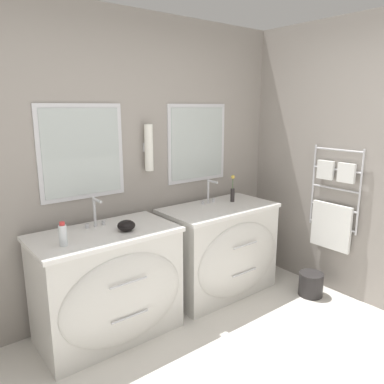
{
  "coord_description": "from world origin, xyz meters",
  "views": [
    {
      "loc": [
        -1.49,
        -1.06,
        1.81
      ],
      "look_at": [
        0.36,
        1.28,
        1.12
      ],
      "focal_mm": 35.0,
      "sensor_mm": 36.0,
      "label": 1
    }
  ],
  "objects_px": {
    "flower_vase": "(233,192)",
    "waste_bin": "(311,284)",
    "vanity_right": "(221,250)",
    "amenity_bowl": "(126,226)",
    "vanity_left": "(109,285)",
    "toiletry_bottle": "(63,235)"
  },
  "relations": [
    {
      "from": "flower_vase",
      "to": "waste_bin",
      "type": "xyz_separation_m",
      "value": [
        0.41,
        -0.7,
        -0.85
      ]
    },
    {
      "from": "vanity_right",
      "to": "toiletry_bottle",
      "type": "distance_m",
      "value": 1.62
    },
    {
      "from": "vanity_left",
      "to": "amenity_bowl",
      "type": "bearing_deg",
      "value": -18.13
    },
    {
      "from": "toiletry_bottle",
      "to": "amenity_bowl",
      "type": "relative_size",
      "value": 1.23
    },
    {
      "from": "amenity_bowl",
      "to": "flower_vase",
      "type": "relative_size",
      "value": 0.51
    },
    {
      "from": "toiletry_bottle",
      "to": "waste_bin",
      "type": "bearing_deg",
      "value": -14.04
    },
    {
      "from": "toiletry_bottle",
      "to": "vanity_left",
      "type": "bearing_deg",
      "value": 9.89
    },
    {
      "from": "toiletry_bottle",
      "to": "waste_bin",
      "type": "xyz_separation_m",
      "value": [
        2.18,
        -0.54,
        -0.83
      ]
    },
    {
      "from": "vanity_left",
      "to": "amenity_bowl",
      "type": "relative_size",
      "value": 7.94
    },
    {
      "from": "vanity_right",
      "to": "amenity_bowl",
      "type": "relative_size",
      "value": 7.94
    },
    {
      "from": "waste_bin",
      "to": "vanity_left",
      "type": "bearing_deg",
      "value": 161.68
    },
    {
      "from": "vanity_right",
      "to": "toiletry_bottle",
      "type": "relative_size",
      "value": 6.46
    },
    {
      "from": "flower_vase",
      "to": "vanity_right",
      "type": "bearing_deg",
      "value": -157.94
    },
    {
      "from": "vanity_left",
      "to": "vanity_right",
      "type": "xyz_separation_m",
      "value": [
        1.19,
        0.0,
        0.0
      ]
    },
    {
      "from": "vanity_left",
      "to": "waste_bin",
      "type": "height_order",
      "value": "vanity_left"
    },
    {
      "from": "amenity_bowl",
      "to": "waste_bin",
      "type": "relative_size",
      "value": 0.59
    },
    {
      "from": "flower_vase",
      "to": "waste_bin",
      "type": "relative_size",
      "value": 1.16
    },
    {
      "from": "amenity_bowl",
      "to": "waste_bin",
      "type": "distance_m",
      "value": 1.94
    },
    {
      "from": "toiletry_bottle",
      "to": "vanity_right",
      "type": "bearing_deg",
      "value": 2.27
    },
    {
      "from": "amenity_bowl",
      "to": "flower_vase",
      "type": "distance_m",
      "value": 1.28
    },
    {
      "from": "vanity_left",
      "to": "toiletry_bottle",
      "type": "bearing_deg",
      "value": -170.11
    },
    {
      "from": "vanity_left",
      "to": "flower_vase",
      "type": "xyz_separation_m",
      "value": [
        1.42,
        0.09,
        0.53
      ]
    }
  ]
}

